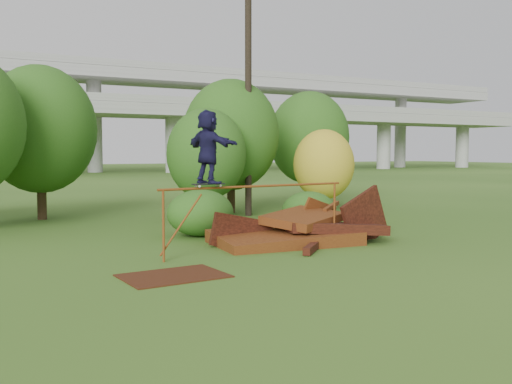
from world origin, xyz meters
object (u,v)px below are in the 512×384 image
utility_pole (248,84)px  scrap_pile (300,232)px  skater (208,147)px  flat_plate (173,276)px

utility_pole → scrap_pile: bearing=-105.5°
skater → utility_pole: 10.06m
flat_plate → scrap_pile: bearing=27.9°
scrap_pile → flat_plate: bearing=-152.1°
skater → utility_pole: size_ratio=0.17×
flat_plate → utility_pole: 13.27m
scrap_pile → flat_plate: size_ratio=2.69×
flat_plate → skater: bearing=47.7°
scrap_pile → utility_pole: 9.13m
scrap_pile → skater: (-3.36, -0.86, 2.52)m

